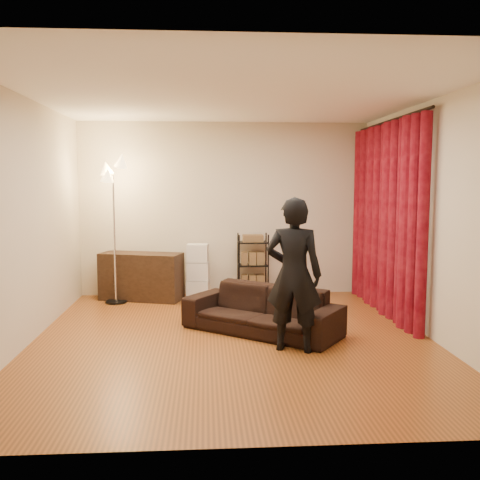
{
  "coord_description": "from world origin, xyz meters",
  "views": [
    {
      "loc": [
        -0.31,
        -5.91,
        1.78
      ],
      "look_at": [
        0.1,
        0.3,
        1.1
      ],
      "focal_mm": 40.0,
      "sensor_mm": 36.0,
      "label": 1
    }
  ],
  "objects": [
    {
      "name": "floor",
      "position": [
        0.0,
        0.0,
        0.0
      ],
      "size": [
        5.0,
        5.0,
        0.0
      ],
      "primitive_type": "plane",
      "color": "#924F1E",
      "rests_on": "ground"
    },
    {
      "name": "ceiling",
      "position": [
        0.0,
        0.0,
        2.7
      ],
      "size": [
        5.0,
        5.0,
        0.0
      ],
      "primitive_type": "plane",
      "rotation": [
        3.14,
        0.0,
        0.0
      ],
      "color": "white",
      "rests_on": "ground"
    },
    {
      "name": "wall_back",
      "position": [
        0.0,
        2.5,
        1.35
      ],
      "size": [
        5.0,
        0.0,
        5.0
      ],
      "primitive_type": "plane",
      "rotation": [
        1.57,
        0.0,
        0.0
      ],
      "color": "beige",
      "rests_on": "ground"
    },
    {
      "name": "wall_front",
      "position": [
        0.0,
        -2.5,
        1.35
      ],
      "size": [
        5.0,
        0.0,
        5.0
      ],
      "primitive_type": "plane",
      "rotation": [
        -1.57,
        0.0,
        0.0
      ],
      "color": "beige",
      "rests_on": "ground"
    },
    {
      "name": "wall_left",
      "position": [
        -2.25,
        0.0,
        1.35
      ],
      "size": [
        0.0,
        5.0,
        5.0
      ],
      "primitive_type": "plane",
      "rotation": [
        1.57,
        0.0,
        1.57
      ],
      "color": "beige",
      "rests_on": "ground"
    },
    {
      "name": "wall_right",
      "position": [
        2.25,
        0.0,
        1.35
      ],
      "size": [
        0.0,
        5.0,
        5.0
      ],
      "primitive_type": "plane",
      "rotation": [
        1.57,
        0.0,
        -1.57
      ],
      "color": "beige",
      "rests_on": "ground"
    },
    {
      "name": "curtain_rod",
      "position": [
        2.15,
        1.12,
        2.58
      ],
      "size": [
        0.04,
        2.65,
        0.04
      ],
      "primitive_type": "cylinder",
      "rotation": [
        1.57,
        0.0,
        0.0
      ],
      "color": "black",
      "rests_on": "wall_right"
    },
    {
      "name": "curtain",
      "position": [
        2.13,
        1.12,
        1.28
      ],
      "size": [
        0.22,
        2.65,
        2.55
      ],
      "primitive_type": null,
      "color": "maroon",
      "rests_on": "ground"
    },
    {
      "name": "sofa",
      "position": [
        0.35,
        0.24,
        0.27
      ],
      "size": [
        1.92,
        1.69,
        0.54
      ],
      "primitive_type": "imported",
      "rotation": [
        0.0,
        0.0,
        -0.64
      ],
      "color": "black",
      "rests_on": "ground"
    },
    {
      "name": "person",
      "position": [
        0.62,
        -0.44,
        0.81
      ],
      "size": [
        0.68,
        0.55,
        1.62
      ],
      "primitive_type": "imported",
      "rotation": [
        0.0,
        0.0,
        2.83
      ],
      "color": "black",
      "rests_on": "ground"
    },
    {
      "name": "media_cabinet",
      "position": [
        -1.27,
        2.14,
        0.36
      ],
      "size": [
        1.3,
        0.78,
        0.71
      ],
      "primitive_type": "cube",
      "rotation": [
        0.0,
        0.0,
        -0.29
      ],
      "color": "#301F13",
      "rests_on": "ground"
    },
    {
      "name": "storage_boxes",
      "position": [
        -0.42,
        2.22,
        0.42
      ],
      "size": [
        0.36,
        0.3,
        0.83
      ],
      "primitive_type": null,
      "rotation": [
        0.0,
        0.0,
        -0.09
      ],
      "color": "silver",
      "rests_on": "ground"
    },
    {
      "name": "wire_shelf",
      "position": [
        0.43,
        2.28,
        0.49
      ],
      "size": [
        0.5,
        0.39,
        0.98
      ],
      "primitive_type": null,
      "rotation": [
        0.0,
        0.0,
        0.19
      ],
      "color": "black",
      "rests_on": "ground"
    },
    {
      "name": "floor_lamp",
      "position": [
        -1.63,
        1.94,
        1.04
      ],
      "size": [
        0.42,
        0.42,
        2.08
      ],
      "primitive_type": null,
      "rotation": [
        0.0,
        0.0,
        0.14
      ],
      "color": "silver",
      "rests_on": "ground"
    }
  ]
}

